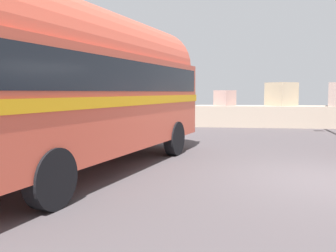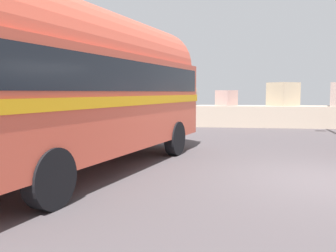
{
  "view_description": "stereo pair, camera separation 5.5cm",
  "coord_description": "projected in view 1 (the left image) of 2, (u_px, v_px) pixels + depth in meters",
  "views": [
    {
      "loc": [
        -2.16,
        -7.65,
        1.81
      ],
      "look_at": [
        -3.23,
        0.17,
        1.07
      ],
      "focal_mm": 38.93,
      "sensor_mm": 36.0,
      "label": 1
    },
    {
      "loc": [
        -2.1,
        -7.64,
        1.81
      ],
      "look_at": [
        -3.23,
        0.17,
        1.07
      ],
      "focal_mm": 38.93,
      "sensor_mm": 36.0,
      "label": 2
    }
  ],
  "objects": [
    {
      "name": "vintage_coach",
      "position": [
        87.0,
        81.0,
        8.2
      ],
      "size": [
        4.48,
        8.91,
        3.7
      ],
      "rotation": [
        0.0,
        0.0,
        -0.25
      ],
      "color": "black",
      "rests_on": "ground"
    },
    {
      "name": "ground",
      "position": [
        323.0,
        181.0,
        7.42
      ],
      "size": [
        32.0,
        26.0,
        0.02
      ],
      "color": "#494245"
    },
    {
      "name": "breakwater",
      "position": [
        259.0,
        113.0,
        19.0
      ],
      "size": [
        31.36,
        2.21,
        2.47
      ],
      "color": "tan",
      "rests_on": "ground"
    }
  ]
}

